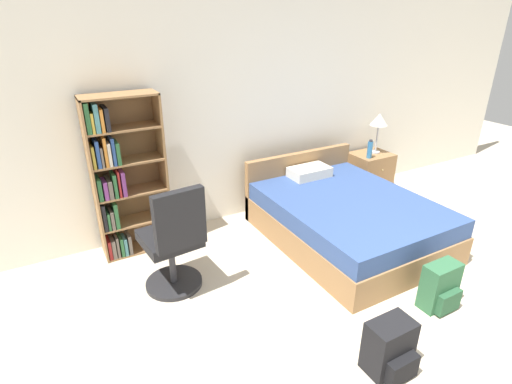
{
  "coord_description": "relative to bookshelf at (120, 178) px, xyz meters",
  "views": [
    {
      "loc": [
        -2.39,
        -0.93,
        2.37
      ],
      "look_at": [
        -0.78,
        1.98,
        0.87
      ],
      "focal_mm": 28.0,
      "sensor_mm": 36.0,
      "label": 1
    }
  ],
  "objects": [
    {
      "name": "wall_back",
      "position": [
        1.79,
        0.24,
        0.45
      ],
      "size": [
        9.0,
        0.06,
        2.6
      ],
      "color": "silver",
      "rests_on": "ground_plane"
    },
    {
      "name": "bookshelf",
      "position": [
        0.0,
        0.0,
        0.0
      ],
      "size": [
        0.72,
        0.3,
        1.68
      ],
      "color": "olive",
      "rests_on": "ground_plane"
    },
    {
      "name": "bed",
      "position": [
        2.2,
        -0.91,
        -0.58
      ],
      "size": [
        1.54,
        1.99,
        0.76
      ],
      "color": "olive",
      "rests_on": "ground_plane"
    },
    {
      "name": "office_chair",
      "position": [
        0.23,
        -0.91,
        -0.34
      ],
      "size": [
        0.53,
        0.6,
        1.08
      ],
      "color": "#232326",
      "rests_on": "ground_plane"
    },
    {
      "name": "nightstand",
      "position": [
        3.38,
        -0.07,
        -0.56
      ],
      "size": [
        0.54,
        0.47,
        0.57
      ],
      "color": "olive",
      "rests_on": "ground_plane"
    },
    {
      "name": "table_lamp",
      "position": [
        3.45,
        -0.06,
        0.18
      ],
      "size": [
        0.24,
        0.24,
        0.56
      ],
      "color": "#B2B2B7",
      "rests_on": "nightstand"
    },
    {
      "name": "water_bottle",
      "position": [
        3.22,
        -0.18,
        -0.16
      ],
      "size": [
        0.07,
        0.07,
        0.25
      ],
      "color": "teal",
      "rests_on": "nightstand"
    },
    {
      "name": "backpack_green",
      "position": [
        2.15,
        -2.24,
        -0.65
      ],
      "size": [
        0.33,
        0.23,
        0.43
      ],
      "color": "#2D603D",
      "rests_on": "ground_plane"
    },
    {
      "name": "backpack_black",
      "position": [
        1.26,
        -2.52,
        -0.66
      ],
      "size": [
        0.34,
        0.29,
        0.41
      ],
      "color": "black",
      "rests_on": "ground_plane"
    }
  ]
}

